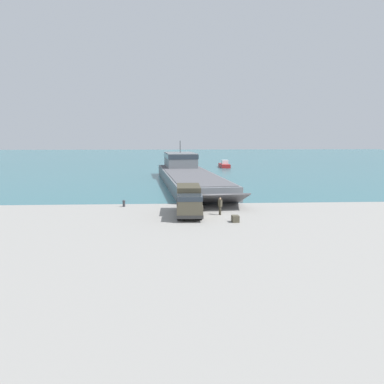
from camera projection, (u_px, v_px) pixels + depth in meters
name	position (u px, v px, depth m)	size (l,w,h in m)	color
ground_plane	(217.00, 212.00, 40.40)	(240.00, 240.00, 0.00)	gray
water_surface	(186.00, 159.00, 134.42)	(240.00, 180.00, 0.01)	#336B75
landing_craft	(187.00, 173.00, 66.17)	(11.63, 42.34, 7.17)	slate
military_truck	(189.00, 200.00, 38.60)	(2.61, 7.14, 2.95)	#4C4738
soldier_on_ramp	(220.00, 205.00, 38.81)	(0.44, 0.50, 1.80)	#4C4738
moored_boat_a	(224.00, 165.00, 97.13)	(2.43, 6.14, 1.95)	#B22323
mooring_bollard	(124.00, 203.00, 43.34)	(0.34, 0.34, 0.80)	#333338
cargo_crate	(235.00, 219.00, 35.62)	(0.64, 0.77, 0.64)	#4C4738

